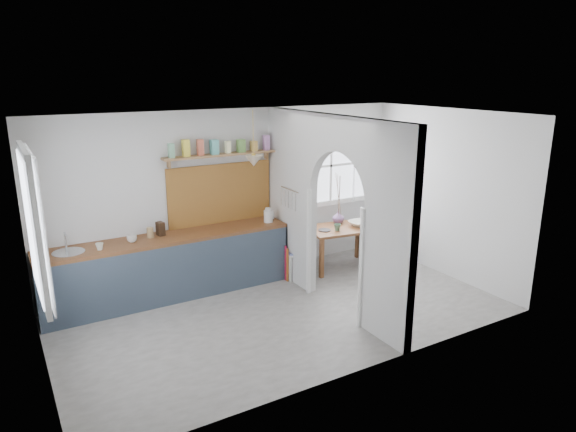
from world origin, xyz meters
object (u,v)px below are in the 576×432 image
chair_left (299,250)px  chair_right (376,234)px  dining_table (341,247)px  kettle (268,215)px  vase (338,217)px

chair_left → chair_right: bearing=107.2°
dining_table → kettle: 1.41m
vase → chair_right: bearing=-20.6°
chair_right → dining_table: bearing=86.4°
kettle → vase: bearing=24.4°
dining_table → chair_left: bearing=-170.3°
chair_right → kettle: (-1.97, 0.22, 0.56)m
chair_left → kettle: 0.74m
dining_table → kettle: kettle is taller
kettle → vase: 1.35m
chair_left → chair_right: chair_right is taller
kettle → vase: kettle is taller
dining_table → chair_left: (-0.81, -0.01, 0.10)m
chair_right → vase: size_ratio=4.45×
dining_table → chair_right: (0.75, 0.00, 0.11)m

